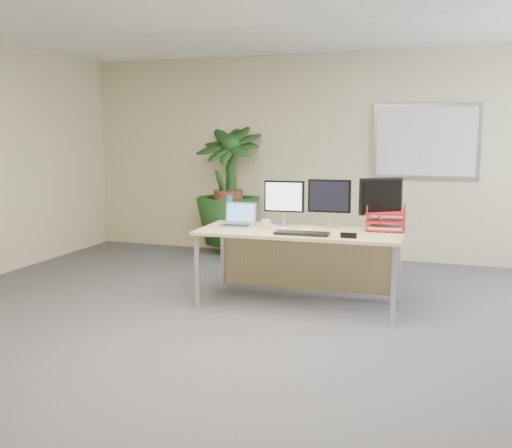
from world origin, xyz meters
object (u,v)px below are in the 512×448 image
(floor_plant, at_px, (228,200))
(laptop, at_px, (238,220))
(desk, at_px, (302,244))
(monitor_right, at_px, (329,200))
(monitor_left, at_px, (284,200))

(floor_plant, bearing_deg, laptop, -66.37)
(desk, distance_m, floor_plant, 2.48)
(monitor_right, bearing_deg, monitor_left, -173.31)
(desk, xyz_separation_m, monitor_left, (-0.22, 0.14, 0.41))
(laptop, bearing_deg, floor_plant, 113.63)
(desk, bearing_deg, laptop, -176.26)
(floor_plant, distance_m, laptop, 2.19)
(laptop, bearing_deg, monitor_left, 23.42)
(monitor_left, height_order, monitor_right, monitor_right)
(floor_plant, relative_size, monitor_left, 3.35)
(floor_plant, relative_size, monitor_right, 3.21)
(desk, relative_size, floor_plant, 1.29)
(desk, height_order, laptop, laptop)
(floor_plant, xyz_separation_m, monitor_right, (1.74, -1.77, 0.25))
(desk, distance_m, monitor_right, 0.52)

